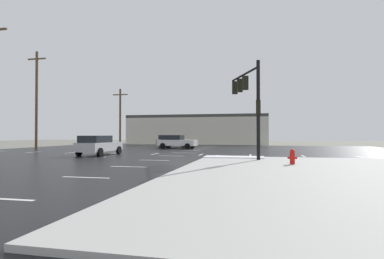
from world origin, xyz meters
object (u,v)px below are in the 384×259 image
Objects in this scene: utility_pole_distant at (120,116)px; sedan_white at (176,141)px; sedan_silver at (99,145)px; sedan_tan at (173,141)px; fire_hydrant at (292,157)px; utility_pole_far at (37,99)px; traffic_signal_mast at (249,95)px.

sedan_white is at bearing -27.45° from utility_pole_distant.
sedan_tan is at bearing -5.07° from sedan_silver.
sedan_silver is 18.95m from utility_pole_distant.
sedan_white reaches higher than fire_hydrant.
fire_hydrant is at bearing -52.86° from sedan_white.
sedan_white is at bearing 23.48° from utility_pole_far.
utility_pole_distant reaches higher than sedan_tan.
utility_pole_distant reaches higher than fire_hydrant.
sedan_silver and sedan_white have the same top height.
sedan_white is at bearing 8.94° from traffic_signal_mast.
sedan_tan is 1.00× the size of sedan_white.
traffic_signal_mast is at bearing -97.76° from sedan_silver.
utility_pole_distant reaches higher than sedan_white.
sedan_silver is at bearing 157.92° from fire_hydrant.
fire_hydrant is 15.45m from sedan_silver.
utility_pole_distant is (4.57, 11.12, -1.33)m from utility_pole_far.
sedan_white is 11.32m from utility_pole_distant.
utility_pole_distant is (-20.78, 23.28, 3.74)m from fire_hydrant.
utility_pole_far is (-23.01, 8.23, 1.26)m from traffic_signal_mast.
sedan_white is (3.11, 12.50, 0.00)m from sedan_silver.
sedan_silver is 13.59m from utility_pole_far.
utility_pole_far is 1.32× the size of utility_pole_distant.
sedan_tan is at bearing 7.10° from traffic_signal_mast.
sedan_tan is at bearing 37.09° from utility_pole_far.
sedan_tan and sedan_silver have the same top height.
traffic_signal_mast is at bearing -19.68° from utility_pole_far.
utility_pole_far is at bearing 47.60° from traffic_signal_mast.
utility_pole_distant is (-9.58, 4.97, 3.42)m from sedan_white.
utility_pole_distant is (-6.46, 17.48, 3.42)m from sedan_silver.
utility_pole_distant is at bearing 174.83° from sedan_tan.
sedan_white is at bearing -63.49° from sedan_tan.
utility_pole_distant is (-8.19, 1.47, 3.42)m from sedan_tan.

